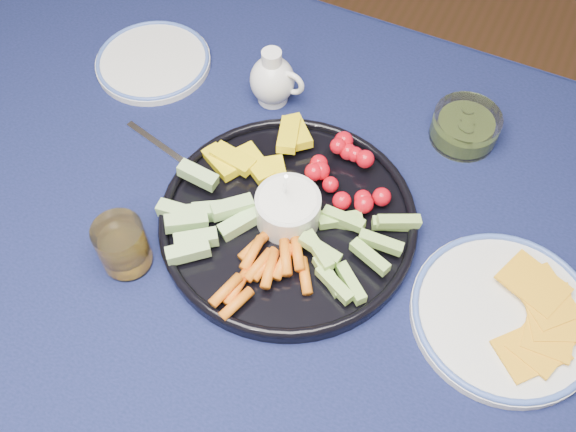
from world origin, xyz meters
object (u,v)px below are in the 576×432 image
at_px(crudite_platter, 286,217).
at_px(dining_table, 273,283).
at_px(creamer_pitcher, 273,80).
at_px(side_plate_extra, 153,61).
at_px(pickle_bowl, 465,128).
at_px(juice_tumbler, 124,248).
at_px(cheese_plate, 505,314).

bearing_deg(crudite_platter, dining_table, -86.19).
relative_size(creamer_pitcher, side_plate_extra, 0.51).
relative_size(crudite_platter, pickle_bowl, 3.52).
xyz_separation_m(creamer_pitcher, side_plate_extra, (-0.22, -0.02, -0.04)).
relative_size(dining_table, juice_tumbler, 20.19).
bearing_deg(pickle_bowl, side_plate_extra, -171.91).
relative_size(pickle_bowl, cheese_plate, 0.43).
bearing_deg(crudite_platter, creamer_pitcher, 120.81).
bearing_deg(pickle_bowl, creamer_pitcher, -169.48).
height_order(creamer_pitcher, side_plate_extra, creamer_pitcher).
xyz_separation_m(creamer_pitcher, pickle_bowl, (0.31, 0.06, -0.02)).
bearing_deg(pickle_bowl, dining_table, -118.45).
xyz_separation_m(dining_table, pickle_bowl, (0.18, 0.33, 0.11)).
bearing_deg(cheese_plate, creamer_pitcher, 153.93).
bearing_deg(cheese_plate, juice_tumbler, -163.86).
distance_m(dining_table, side_plate_extra, 0.45).
xyz_separation_m(creamer_pitcher, juice_tumbler, (-0.05, -0.37, -0.01)).
distance_m(dining_table, pickle_bowl, 0.39).
distance_m(dining_table, crudite_platter, 0.12).
bearing_deg(dining_table, pickle_bowl, 61.55).
bearing_deg(dining_table, side_plate_extra, 144.89).
xyz_separation_m(dining_table, side_plate_extra, (-0.36, 0.25, 0.10)).
bearing_deg(cheese_plate, pickle_bowl, 117.34).
distance_m(creamer_pitcher, pickle_bowl, 0.32).
xyz_separation_m(dining_table, cheese_plate, (0.32, 0.05, 0.10)).
distance_m(creamer_pitcher, side_plate_extra, 0.23).
relative_size(pickle_bowl, juice_tumbler, 1.28).
bearing_deg(creamer_pitcher, pickle_bowl, 10.52).
distance_m(dining_table, juice_tumbler, 0.24).
bearing_deg(side_plate_extra, crudite_platter, -29.25).
bearing_deg(dining_table, creamer_pitcher, 116.20).
relative_size(juice_tumbler, side_plate_extra, 0.42).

